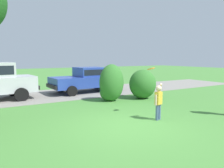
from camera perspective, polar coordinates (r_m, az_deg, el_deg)
name	(u,v)px	position (r m, az deg, el deg)	size (l,w,h in m)	color
ground_plane	(128,126)	(7.22, 4.06, -10.70)	(80.00, 80.00, 0.00)	#478438
driveway_strip	(58,94)	(13.50, -13.69, -2.61)	(28.00, 4.40, 0.02)	gray
shrub_near_tree	(111,85)	(11.14, -0.25, -0.25)	(1.26, 1.12, 1.84)	#33702B
shrub_centre_left	(142,85)	(11.96, 7.71, -0.34)	(1.44, 1.38, 1.53)	#33702B
parked_sedan	(87,79)	(14.04, -6.44, 1.34)	(4.44, 2.18, 1.56)	#28429E
child_thrower	(158,100)	(7.92, 11.74, -3.92)	(0.42, 0.33, 1.29)	#4C608C
frisbee	(151,69)	(8.60, 9.94, 3.87)	(0.29, 0.28, 0.13)	orange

